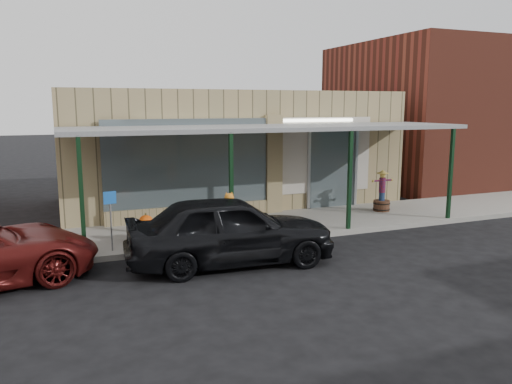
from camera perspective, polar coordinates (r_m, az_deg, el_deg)
name	(u,v)px	position (r m, az deg, el deg)	size (l,w,h in m)	color
ground	(332,262)	(12.22, 8.67, -7.87)	(120.00, 120.00, 0.00)	black
sidewalk	(272,226)	(15.29, 1.82, -3.85)	(40.00, 3.20, 0.15)	gray
storefront	(224,148)	(19.18, -3.64, 5.04)	(12.00, 6.25, 4.20)	#8C7C56
awning	(273,129)	(14.83, 1.94, 7.20)	(12.00, 3.00, 3.04)	slate
block_buildings_near	(262,104)	(20.79, 0.73, 10.04)	(61.00, 8.00, 8.00)	maroon
barrel_scarecrow	(382,197)	(17.47, 14.18, -0.57)	(0.85, 0.66, 1.41)	#533421
barrel_pumpkin	(146,232)	(13.45, -12.43, -4.46)	(0.71, 0.71, 0.78)	#533421
handicap_sign	(111,213)	(12.72, -16.29, -2.30)	(0.31, 0.08, 1.49)	gray
parked_sedan	(230,230)	(11.71, -2.95, -4.34)	(4.98, 2.30, 1.65)	black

